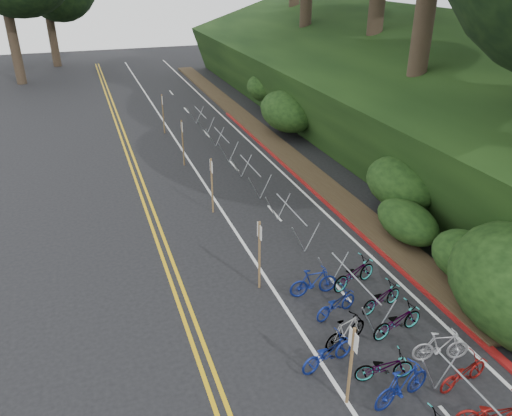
{
  "coord_description": "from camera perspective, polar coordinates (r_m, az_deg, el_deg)",
  "views": [
    {
      "loc": [
        -4.12,
        -8.06,
        9.8
      ],
      "look_at": [
        1.63,
        8.26,
        1.3
      ],
      "focal_mm": 35.0,
      "sensor_mm": 36.0,
      "label": 1
    }
  ],
  "objects": [
    {
      "name": "signposts_rest",
      "position": [
        24.06,
        -6.91,
        5.62
      ],
      "size": [
        0.08,
        18.4,
        2.5
      ],
      "color": "brown",
      "rests_on": "ground"
    },
    {
      "name": "ground",
      "position": [
        13.34,
        5.56,
        -21.27
      ],
      "size": [
        120.0,
        120.0,
        0.0
      ],
      "primitive_type": "plane",
      "color": "black",
      "rests_on": "ground"
    },
    {
      "name": "bike_valet",
      "position": [
        14.43,
        16.34,
        -15.4
      ],
      "size": [
        3.25,
        8.88,
        1.08
      ],
      "color": "navy",
      "rests_on": "ground"
    },
    {
      "name": "bike_racks_rest",
      "position": [
        23.96,
        -0.68,
        4.25
      ],
      "size": [
        1.14,
        23.0,
        1.17
      ],
      "color": "#9397A0",
      "rests_on": "ground"
    },
    {
      "name": "signpost_near",
      "position": [
        12.55,
        10.82,
        -16.83
      ],
      "size": [
        0.08,
        0.4,
        2.33
      ],
      "color": "brown",
      "rests_on": "ground"
    },
    {
      "name": "embankment",
      "position": [
        32.84,
        12.82,
        12.81
      ],
      "size": [
        14.3,
        48.14,
        9.11
      ],
      "color": "black",
      "rests_on": "ground"
    },
    {
      "name": "bike_rack_front",
      "position": [
        13.14,
        23.85,
        -19.68
      ],
      "size": [
        1.14,
        2.75,
        1.16
      ],
      "color": "#9397A0",
      "rests_on": "ground"
    },
    {
      "name": "road_markings",
      "position": [
        21.17,
        -4.21,
        -1.47
      ],
      "size": [
        7.47,
        80.0,
        0.01
      ],
      "color": "gold",
      "rests_on": "ground"
    },
    {
      "name": "bike_front",
      "position": [
        14.01,
        8.18,
        -16.04
      ],
      "size": [
        0.98,
        1.8,
        0.9
      ],
      "primitive_type": "imported",
      "rotation": [
        0.0,
        0.0,
        1.81
      ],
      "color": "navy",
      "rests_on": "ground"
    },
    {
      "name": "red_curb",
      "position": [
        24.37,
        6.12,
        2.43
      ],
      "size": [
        0.25,
        28.0,
        0.1
      ],
      "primitive_type": "cube",
      "color": "maroon",
      "rests_on": "ground"
    }
  ]
}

